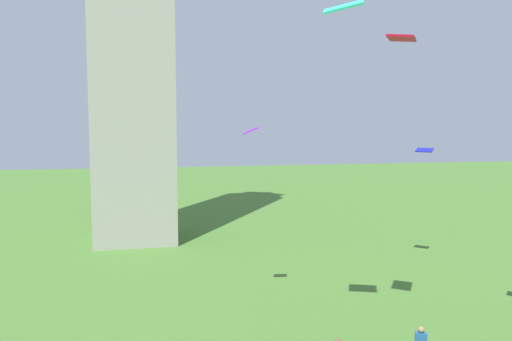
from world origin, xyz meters
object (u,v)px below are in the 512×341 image
kite_flying_0 (343,7)px  kite_flying_4 (401,38)px  kite_flying_3 (251,131)px  kite_flying_2 (424,150)px

kite_flying_0 → kite_flying_4: kite_flying_0 is taller
kite_flying_0 → kite_flying_3: size_ratio=2.00×
kite_flying_3 → kite_flying_4: kite_flying_4 is taller
kite_flying_2 → kite_flying_3: bearing=67.5°
kite_flying_3 → kite_flying_4: bearing=153.3°
kite_flying_3 → kite_flying_4: (5.21, -5.33, 3.81)m
kite_flying_3 → kite_flying_2: bearing=-140.2°
kite_flying_2 → kite_flying_4: size_ratio=0.68×
kite_flying_0 → kite_flying_2: size_ratio=1.39×
kite_flying_0 → kite_flying_3: 7.86m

